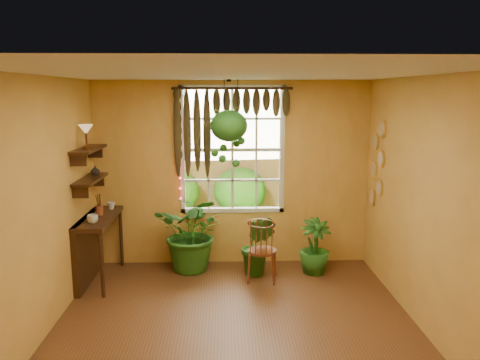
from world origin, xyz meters
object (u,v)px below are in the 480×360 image
(hanging_basket, at_px, (229,130))
(windsor_chair, at_px, (262,259))
(counter_ledge, at_px, (92,241))
(potted_plant_mid, at_px, (258,245))
(potted_plant_left, at_px, (194,232))

(hanging_basket, bearing_deg, windsor_chair, -38.10)
(counter_ledge, distance_m, windsor_chair, 2.31)
(windsor_chair, height_order, potted_plant_mid, windsor_chair)
(windsor_chair, xyz_separation_m, hanging_basket, (-0.44, 0.34, 1.72))
(counter_ledge, height_order, potted_plant_mid, counter_ledge)
(potted_plant_left, bearing_deg, potted_plant_mid, -13.51)
(counter_ledge, xyz_separation_m, hanging_basket, (1.86, 0.26, 1.47))
(counter_ledge, distance_m, potted_plant_mid, 2.26)
(potted_plant_mid, bearing_deg, potted_plant_left, 166.49)
(potted_plant_mid, bearing_deg, windsor_chair, -78.46)
(hanging_basket, bearing_deg, potted_plant_mid, -20.67)
(counter_ledge, bearing_deg, hanging_basket, 7.90)
(counter_ledge, bearing_deg, potted_plant_left, 13.55)
(counter_ledge, relative_size, windsor_chair, 1.15)
(potted_plant_left, bearing_deg, counter_ledge, -166.45)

